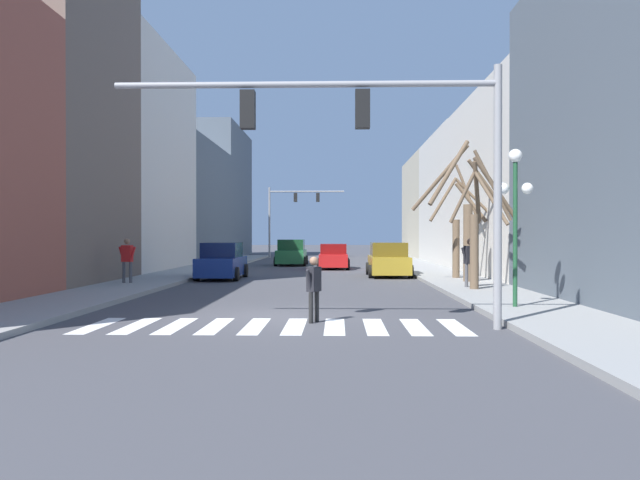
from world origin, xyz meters
TOP-DOWN VIEW (x-y plane):
  - ground_plane at (0.00, 0.00)m, footprint 240.00×240.00m
  - sidewalk_left at (-6.62, 0.00)m, footprint 2.93×90.00m
  - sidewalk_right at (6.62, 0.00)m, footprint 2.93×90.00m
  - building_row_left at (-11.08, 24.07)m, footprint 6.00×59.26m
  - building_row_right at (11.08, 20.70)m, footprint 6.00×55.10m
  - crosswalk_stripes at (0.00, -1.55)m, footprint 8.55×2.60m
  - traffic_signal_near at (2.26, -1.87)m, footprint 8.50×0.28m
  - traffic_signal_far at (-2.92, 42.15)m, footprint 7.01×0.28m
  - street_lamp_right_corner at (6.16, 1.21)m, footprint 0.95×0.36m
  - car_driving_toward_lane at (1.17, 22.76)m, footprint 1.96×4.15m
  - car_parked_right_mid at (-1.76, 27.22)m, footprint 2.14×4.16m
  - car_parked_left_far at (3.97, 15.74)m, footprint 2.13×4.40m
  - car_at_intersection at (-4.03, 13.60)m, footprint 2.01×4.36m
  - pedestrian_waiting_at_curb at (6.33, 7.68)m, footprint 0.74×0.40m
  - pedestrian_on_left_sidewalk at (-7.04, 9.24)m, footprint 0.77×0.32m
  - pedestrian_on_right_sidewalk at (0.86, -0.93)m, footprint 0.39×0.62m
  - street_tree_left_near at (6.47, 6.76)m, footprint 2.44×2.11m
  - street_tree_right_far at (6.93, 12.58)m, footprint 3.30×0.71m
  - street_tree_right_near at (6.61, 10.41)m, footprint 4.09×1.81m

SIDE VIEW (x-z plane):
  - ground_plane at x=0.00m, z-range 0.00..0.00m
  - crosswalk_stripes at x=0.00m, z-range 0.00..0.01m
  - sidewalk_left at x=-6.62m, z-range 0.00..0.15m
  - sidewalk_right at x=6.62m, z-range 0.00..0.15m
  - car_driving_toward_lane at x=1.17m, z-range -0.05..1.49m
  - car_parked_left_far at x=3.97m, z-range -0.06..1.64m
  - car_at_intersection at x=-4.03m, z-range -0.06..1.66m
  - car_parked_right_mid at x=-1.76m, z-range -0.07..1.71m
  - pedestrian_on_right_sidewalk at x=0.86m, z-range 0.14..1.69m
  - pedestrian_on_left_sidewalk at x=-7.04m, z-range 0.31..2.10m
  - pedestrian_waiting_at_curb at x=6.33m, z-range 0.31..2.11m
  - street_tree_right_far at x=6.93m, z-range -0.14..4.96m
  - street_tree_left_near at x=6.47m, z-range 0.04..5.00m
  - street_tree_right_near at x=6.61m, z-range -0.18..5.69m
  - street_lamp_right_corner at x=6.16m, z-range 1.03..5.24m
  - traffic_signal_near at x=2.26m, z-range 1.40..7.16m
  - traffic_signal_far at x=-2.92m, z-range 1.48..8.02m
  - building_row_right at x=11.08m, z-range -0.54..10.15m
  - building_row_left at x=-11.08m, z-range -1.00..12.68m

